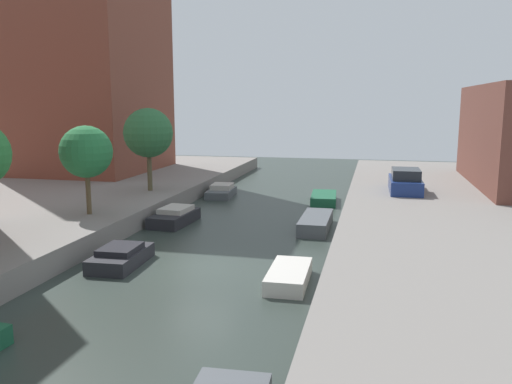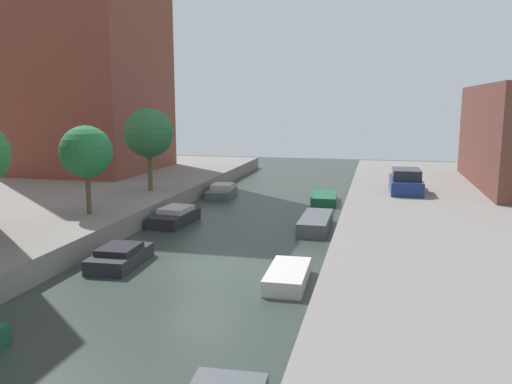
{
  "view_description": "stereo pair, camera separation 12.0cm",
  "coord_description": "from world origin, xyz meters",
  "px_view_note": "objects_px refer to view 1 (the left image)",
  "views": [
    {
      "loc": [
        6.57,
        -18.72,
        6.45
      ],
      "look_at": [
        0.26,
        8.63,
        1.62
      ],
      "focal_mm": 36.53,
      "sensor_mm": 36.0,
      "label": 1
    },
    {
      "loc": [
        6.69,
        -18.69,
        6.45
      ],
      "look_at": [
        0.26,
        8.63,
        1.62
      ],
      "focal_mm": 36.53,
      "sensor_mm": 36.0,
      "label": 2
    }
  ],
  "objects_px": {
    "moored_boat_left_4": "(221,191)",
    "moored_boat_left_3": "(175,217)",
    "street_tree_3": "(86,152)",
    "street_tree_4": "(148,133)",
    "parked_car": "(405,182)",
    "moored_boat_left_2": "(121,257)",
    "moored_boat_right_2": "(289,276)",
    "moored_boat_right_3": "(316,222)",
    "apartment_tower_far": "(86,36)",
    "moored_boat_right_4": "(324,198)"
  },
  "relations": [
    {
      "from": "moored_boat_left_3",
      "to": "moored_boat_right_4",
      "type": "height_order",
      "value": "moored_boat_left_3"
    },
    {
      "from": "street_tree_4",
      "to": "parked_car",
      "type": "distance_m",
      "value": 16.16
    },
    {
      "from": "street_tree_3",
      "to": "moored_boat_right_4",
      "type": "relative_size",
      "value": 1.17
    },
    {
      "from": "moored_boat_left_2",
      "to": "street_tree_3",
      "type": "bearing_deg",
      "value": 131.96
    },
    {
      "from": "apartment_tower_far",
      "to": "street_tree_3",
      "type": "xyz_separation_m",
      "value": [
        8.84,
        -15.52,
        -7.54
      ]
    },
    {
      "from": "street_tree_3",
      "to": "moored_boat_right_2",
      "type": "xyz_separation_m",
      "value": [
        10.84,
        -4.96,
        -3.8
      ]
    },
    {
      "from": "street_tree_4",
      "to": "moored_boat_right_3",
      "type": "xyz_separation_m",
      "value": [
        10.85,
        -3.7,
        -4.25
      ]
    },
    {
      "from": "moored_boat_left_2",
      "to": "moored_boat_left_3",
      "type": "distance_m",
      "value": 7.34
    },
    {
      "from": "apartment_tower_far",
      "to": "moored_boat_left_2",
      "type": "distance_m",
      "value": 26.18
    },
    {
      "from": "parked_car",
      "to": "moored_boat_left_2",
      "type": "xyz_separation_m",
      "value": [
        -11.65,
        -14.65,
        -1.26
      ]
    },
    {
      "from": "parked_car",
      "to": "moored_boat_right_2",
      "type": "bearing_deg",
      "value": -107.25
    },
    {
      "from": "parked_car",
      "to": "moored_boat_left_4",
      "type": "distance_m",
      "value": 12.31
    },
    {
      "from": "street_tree_3",
      "to": "moored_boat_left_4",
      "type": "height_order",
      "value": "street_tree_3"
    },
    {
      "from": "parked_car",
      "to": "moored_boat_left_3",
      "type": "bearing_deg",
      "value": -149.14
    },
    {
      "from": "moored_boat_left_4",
      "to": "moored_boat_right_2",
      "type": "relative_size",
      "value": 1.05
    },
    {
      "from": "moored_boat_left_3",
      "to": "moored_boat_left_2",
      "type": "bearing_deg",
      "value": -85.09
    },
    {
      "from": "apartment_tower_far",
      "to": "moored_boat_left_2",
      "type": "relative_size",
      "value": 6.56
    },
    {
      "from": "apartment_tower_far",
      "to": "moored_boat_left_4",
      "type": "relative_size",
      "value": 6.4
    },
    {
      "from": "apartment_tower_far",
      "to": "parked_car",
      "type": "bearing_deg",
      "value": -12.1
    },
    {
      "from": "moored_boat_left_2",
      "to": "apartment_tower_far",
      "type": "bearing_deg",
      "value": 122.71
    },
    {
      "from": "parked_car",
      "to": "moored_boat_right_2",
      "type": "xyz_separation_m",
      "value": [
        -4.73,
        -15.24,
        -1.33
      ]
    },
    {
      "from": "street_tree_3",
      "to": "parked_car",
      "type": "relative_size",
      "value": 1.0
    },
    {
      "from": "moored_boat_left_3",
      "to": "moored_boat_right_4",
      "type": "bearing_deg",
      "value": 47.41
    },
    {
      "from": "apartment_tower_far",
      "to": "moored_boat_left_3",
      "type": "distance_m",
      "value": 20.78
    },
    {
      "from": "street_tree_4",
      "to": "moored_boat_left_4",
      "type": "relative_size",
      "value": 1.55
    },
    {
      "from": "moored_boat_left_2",
      "to": "moored_boat_right_2",
      "type": "height_order",
      "value": "moored_boat_left_2"
    },
    {
      "from": "street_tree_3",
      "to": "moored_boat_right_3",
      "type": "height_order",
      "value": "street_tree_3"
    },
    {
      "from": "street_tree_4",
      "to": "moored_boat_right_4",
      "type": "relative_size",
      "value": 1.37
    },
    {
      "from": "street_tree_3",
      "to": "street_tree_4",
      "type": "height_order",
      "value": "street_tree_4"
    },
    {
      "from": "moored_boat_left_2",
      "to": "moored_boat_left_3",
      "type": "relative_size",
      "value": 0.92
    },
    {
      "from": "apartment_tower_far",
      "to": "street_tree_4",
      "type": "distance_m",
      "value": 14.04
    },
    {
      "from": "apartment_tower_far",
      "to": "street_tree_4",
      "type": "height_order",
      "value": "apartment_tower_far"
    },
    {
      "from": "apartment_tower_far",
      "to": "moored_boat_left_4",
      "type": "height_order",
      "value": "apartment_tower_far"
    },
    {
      "from": "apartment_tower_far",
      "to": "moored_boat_left_4",
      "type": "distance_m",
      "value": 17.11
    },
    {
      "from": "apartment_tower_far",
      "to": "street_tree_3",
      "type": "relative_size",
      "value": 4.86
    },
    {
      "from": "street_tree_3",
      "to": "street_tree_4",
      "type": "xyz_separation_m",
      "value": [
        0.0,
        7.18,
        0.51
      ]
    },
    {
      "from": "street_tree_4",
      "to": "moored_boat_left_2",
      "type": "height_order",
      "value": "street_tree_4"
    },
    {
      "from": "moored_boat_left_4",
      "to": "moored_boat_left_3",
      "type": "bearing_deg",
      "value": -90.55
    },
    {
      "from": "apartment_tower_far",
      "to": "moored_boat_right_3",
      "type": "bearing_deg",
      "value": -31.44
    },
    {
      "from": "apartment_tower_far",
      "to": "moored_boat_right_4",
      "type": "xyz_separation_m",
      "value": [
        19.38,
        -4.7,
        -11.33
      ]
    },
    {
      "from": "moored_boat_left_4",
      "to": "moored_boat_right_3",
      "type": "xyz_separation_m",
      "value": [
        7.47,
        -7.94,
        -0.02
      ]
    },
    {
      "from": "street_tree_3",
      "to": "street_tree_4",
      "type": "relative_size",
      "value": 0.85
    },
    {
      "from": "moored_boat_left_2",
      "to": "moored_boat_right_2",
      "type": "xyz_separation_m",
      "value": [
        6.92,
        -0.6,
        -0.07
      ]
    },
    {
      "from": "parked_car",
      "to": "moored_boat_left_3",
      "type": "relative_size",
      "value": 1.25
    },
    {
      "from": "moored_boat_left_2",
      "to": "moored_boat_right_4",
      "type": "height_order",
      "value": "moored_boat_left_2"
    },
    {
      "from": "street_tree_3",
      "to": "moored_boat_right_2",
      "type": "bearing_deg",
      "value": -24.59
    },
    {
      "from": "apartment_tower_far",
      "to": "moored_boat_right_3",
      "type": "relative_size",
      "value": 5.03
    },
    {
      "from": "apartment_tower_far",
      "to": "moored_boat_right_2",
      "type": "distance_m",
      "value": 30.59
    },
    {
      "from": "street_tree_3",
      "to": "moored_boat_right_4",
      "type": "distance_m",
      "value": 15.57
    },
    {
      "from": "street_tree_3",
      "to": "parked_car",
      "type": "distance_m",
      "value": 18.83
    }
  ]
}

